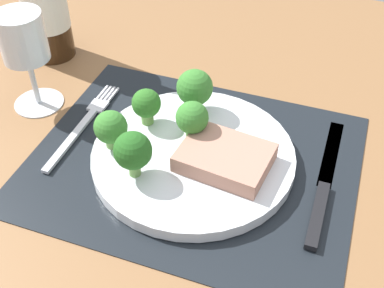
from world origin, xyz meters
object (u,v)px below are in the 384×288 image
Objects in this scene: knife at (323,188)px; plate at (193,156)px; steak at (225,157)px; wine_glass at (24,44)px; fork at (83,124)px.

plate is at bearing 179.26° from knife.
steak is 0.47× the size of knife.
wine_glass is at bearing 170.91° from steak.
knife is (16.59, 0.53, -0.50)cm from plate.
fork is 0.83× the size of knife.
wine_glass is at bearing 172.70° from knife.
steak reaches higher than plate.
steak is at bearing -176.42° from knife.
plate is at bearing 169.88° from steak.
knife is (33.39, -0.89, 0.05)cm from fork.
fork is at bearing 175.16° from plate.
steak reaches higher than fork.
steak is 0.56× the size of fork.
wine_glass is at bearing 171.09° from plate.
wine_glass is (-42.26, 3.49, 9.50)cm from knife.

